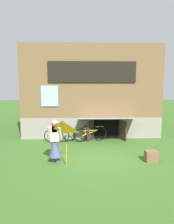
% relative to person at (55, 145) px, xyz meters
% --- Properties ---
extents(ground_plane, '(60.00, 60.00, 0.00)m').
position_rel_person_xyz_m(ground_plane, '(1.62, 0.39, -0.70)').
color(ground_plane, '#386023').
extents(log_house, '(7.73, 6.68, 5.13)m').
position_rel_person_xyz_m(log_house, '(1.62, 6.18, 1.87)').
color(log_house, gray).
rests_on(log_house, ground_plane).
extents(person, '(0.61, 0.53, 1.65)m').
position_rel_person_xyz_m(person, '(0.00, 0.00, 0.00)').
color(person, '#474C75').
rests_on(person, ground_plane).
extents(kite, '(0.88, 0.80, 1.66)m').
position_rel_person_xyz_m(kite, '(0.32, -0.49, 0.64)').
color(kite, orange).
rests_on(kite, ground_plane).
extents(bicycle_yellow, '(1.76, 0.45, 0.82)m').
position_rel_person_xyz_m(bicycle_yellow, '(1.49, 2.90, -0.30)').
color(bicycle_yellow, black).
rests_on(bicycle_yellow, ground_plane).
extents(bicycle_green, '(1.59, 0.21, 0.73)m').
position_rel_person_xyz_m(bicycle_green, '(0.53, 2.83, -0.34)').
color(bicycle_green, black).
rests_on(bicycle_green, ground_plane).
extents(bicycle_black, '(1.62, 0.28, 0.75)m').
position_rel_person_xyz_m(bicycle_black, '(-0.07, 2.85, -0.33)').
color(bicycle_black, black).
rests_on(bicycle_black, ground_plane).
extents(wooden_crate, '(0.47, 0.40, 0.43)m').
position_rel_person_xyz_m(wooden_crate, '(3.74, -0.07, -0.48)').
color(wooden_crate, brown).
rests_on(wooden_crate, ground_plane).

